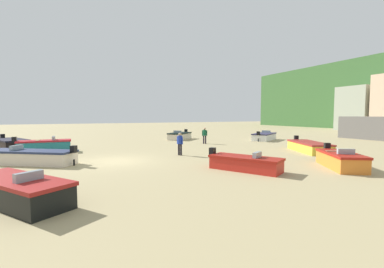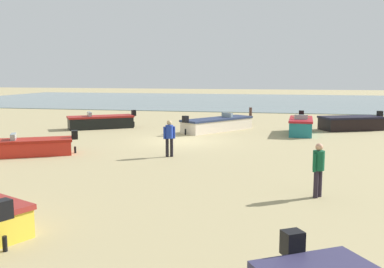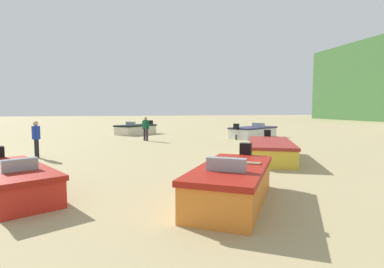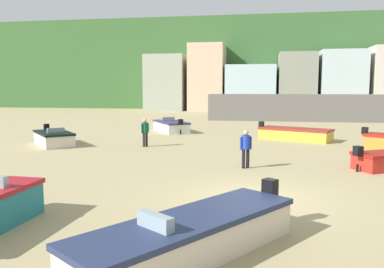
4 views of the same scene
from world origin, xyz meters
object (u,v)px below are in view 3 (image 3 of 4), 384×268
Objects in this scene: boat_white_3 at (253,132)px; boat_cream_6 at (136,129)px; boat_red_2 at (14,181)px; beach_walker_distant at (36,136)px; boat_orange_5 at (232,183)px; beach_walker_foreground at (146,127)px; boat_yellow_4 at (270,150)px.

boat_white_3 reaches higher than boat_cream_6.
boat_cream_6 is (-17.67, 3.90, 0.03)m from boat_red_2.
beach_walker_distant reaches higher than boat_cream_6.
boat_red_2 is 6.32m from beach_walker_distant.
beach_walker_foreground is (-13.92, -0.78, 0.51)m from boat_orange_5.
boat_orange_5 is at bearing -58.69° from boat_white_3.
boat_orange_5 is 10.01m from beach_walker_distant.
boat_yellow_4 is at bearing 157.21° from boat_cream_6.
boat_red_2 is at bearing 161.97° from beach_walker_distant.
boat_white_3 is at bearing -141.65° from beach_walker_foreground.
beach_walker_distant reaches higher than boat_white_3.
boat_orange_5 is at bearing 129.24° from beach_walker_foreground.
beach_walker_foreground is at bearing -38.02° from boat_yellow_4.
beach_walker_distant is at bearing 8.78° from boat_yellow_4.
beach_walker_distant is at bearing -19.74° from boat_orange_5.
boat_orange_5 is at bearing -169.93° from beach_walker_distant.
boat_cream_6 is 2.30× the size of beach_walker_distant.
boat_white_3 is 1.17× the size of boat_cream_6.
beach_walker_foreground reaches higher than boat_white_3.
boat_white_3 is 1.16× the size of boat_orange_5.
boat_yellow_4 is at bearing -92.90° from boat_orange_5.
boat_cream_6 reaches higher than boat_red_2.
boat_red_2 is 1.04× the size of boat_orange_5.
beach_walker_foreground reaches higher than boat_cream_6.
boat_red_2 is 1.05× the size of boat_cream_6.
boat_red_2 is 17.52m from boat_white_3.
boat_red_2 is at bearing -76.28° from boat_white_3.
boat_orange_5 is 2.32× the size of beach_walker_distant.
boat_red_2 is 2.41× the size of beach_walker_foreground.
boat_yellow_4 is at bearing -52.73° from boat_white_3.
beach_walker_distant is (5.97, -5.27, 0.00)m from beach_walker_foreground.
boat_yellow_4 is 2.99× the size of beach_walker_foreground.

